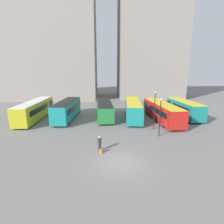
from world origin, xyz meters
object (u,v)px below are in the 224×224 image
Objects in this scene: bus_2 at (104,109)px; bus_3 at (133,109)px; bus_0 at (35,109)px; lamp_post_1 at (155,107)px; suitcase at (101,150)px; lamp_post_0 at (160,114)px; bus_1 at (67,109)px; bus_5 at (184,108)px; bus_4 at (162,111)px; traveler at (99,142)px.

bus_2 is 5.06m from bus_3.
bus_3 is at bearing -97.45° from bus_2.
lamp_post_1 is (18.93, -6.32, 1.51)m from bus_0.
lamp_post_0 is (7.38, 4.32, 2.66)m from suitcase.
bus_5 is at bearing -84.38° from bus_1.
suitcase is at bearing 135.66° from bus_4.
bus_5 is at bearing -88.08° from bus_0.
lamp_post_0 is at bearing -146.22° from bus_2.
bus_1 reaches higher than traveler.
bus_2 is 13.33m from traveler.
bus_2 is (6.43, 0.45, -0.20)m from bus_1.
lamp_post_0 reaches higher than bus_2.
bus_0 is at bearing 153.91° from lamp_post_0.
bus_0 is 1.04× the size of bus_3.
bus_5 is (14.48, -0.03, 0.07)m from bus_2.
bus_0 reaches higher than bus_3.
lamp_post_1 reaches higher than bus_3.
bus_1 is 16.10m from bus_4.
bus_4 is at bearing 111.32° from bus_5.
traveler is 8.67m from lamp_post_0.
bus_4 is at bearing 59.79° from lamp_post_1.
bus_0 is 7.44× the size of traveler.
lamp_post_1 reaches higher than suitcase.
suitcase is (-0.50, -13.80, -1.25)m from bus_2.
suitcase is at bearing 164.19° from bus_3.
lamp_post_1 reaches higher than bus_2.
bus_4 reaches higher than bus_2.
bus_2 is 11.79m from lamp_post_0.
traveler is at bearing 28.94° from suitcase.
lamp_post_1 reaches higher than bus_4.
bus_5 reaches higher than traveler.
suitcase is at bearing -138.39° from bus_0.
suitcase is (11.43, -13.54, -1.44)m from bus_0.
lamp_post_0 is (-7.60, -9.44, 1.34)m from bus_5.
bus_2 is at bearing 91.50° from bus_3.
lamp_post_0 is (7.53, 3.83, 1.97)m from traveler.
traveler is at bearing -153.05° from lamp_post_0.
bus_0 reaches higher than suitcase.
bus_1 is 1.05× the size of bus_2.
bus_3 is at bearing -85.59° from bus_1.
bus_1 is at bearing 145.86° from lamp_post_0.
suitcase is (0.15, -0.50, -0.69)m from traveler.
bus_1 is at bearing 96.69° from bus_3.
bus_2 is 0.86× the size of bus_3.
bus_3 is 1.18× the size of bus_5.
bus_2 is at bearing 10.53° from suitcase.
bus_5 is (4.90, 2.11, -0.04)m from bus_4.
lamp_post_1 is at bearing -36.06° from traveler.
bus_1 is 0.90× the size of bus_3.
bus_2 is at bearing 136.73° from lamp_post_1.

